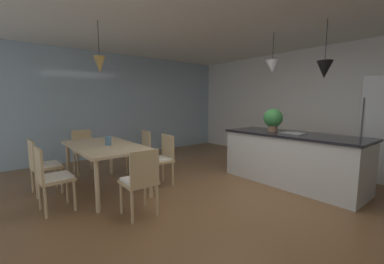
% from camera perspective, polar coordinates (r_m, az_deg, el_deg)
% --- Properties ---
extents(ground_plane, '(10.00, 8.40, 0.04)m').
position_cam_1_polar(ground_plane, '(3.77, 9.96, -15.92)').
color(ground_plane, brown).
extents(ceiling_slab, '(10.00, 8.40, 0.12)m').
position_cam_1_polar(ceiling_slab, '(3.71, 10.99, 27.70)').
color(ceiling_slab, white).
extents(wall_back_kitchen, '(10.00, 0.12, 2.70)m').
position_cam_1_polar(wall_back_kitchen, '(6.31, 30.17, 5.25)').
color(wall_back_kitchen, white).
rests_on(wall_back_kitchen, ground_plane).
extents(window_wall_left_glazing, '(0.06, 8.40, 2.70)m').
position_cam_1_polar(window_wall_left_glazing, '(6.85, -16.45, 5.98)').
color(window_wall_left_glazing, '#9EB7C6').
rests_on(window_wall_left_glazing, ground_plane).
extents(dining_table, '(1.78, 0.95, 0.75)m').
position_cam_1_polar(dining_table, '(4.24, -19.91, -3.76)').
color(dining_table, '#D1B284').
rests_on(dining_table, ground_plane).
extents(chair_far_right, '(0.41, 0.41, 0.87)m').
position_cam_1_polar(chair_far_right, '(4.28, -7.19, -6.09)').
color(chair_far_right, tan).
rests_on(chair_far_right, ground_plane).
extents(chair_kitchen_end, '(0.41, 0.41, 0.87)m').
position_cam_1_polar(chair_kitchen_end, '(3.16, -12.10, -10.96)').
color(chair_kitchen_end, tan).
rests_on(chair_kitchen_end, ground_plane).
extents(chair_window_end, '(0.41, 0.41, 0.87)m').
position_cam_1_polar(chair_window_end, '(5.47, -24.16, -3.79)').
color(chair_window_end, tan).
rests_on(chair_window_end, ground_plane).
extents(chair_near_left, '(0.42, 0.42, 0.87)m').
position_cam_1_polar(chair_near_left, '(4.48, -31.81, -6.52)').
color(chair_near_left, tan).
rests_on(chair_near_left, ground_plane).
extents(chair_far_left, '(0.43, 0.43, 0.87)m').
position_cam_1_polar(chair_far_left, '(4.96, -12.07, -4.38)').
color(chair_far_left, tan).
rests_on(chair_far_left, ground_plane).
extents(chair_near_right, '(0.42, 0.42, 0.87)m').
position_cam_1_polar(chair_near_right, '(3.71, -30.20, -9.07)').
color(chair_near_right, tan).
rests_on(chair_near_right, ground_plane).
extents(kitchen_island, '(2.36, 0.90, 0.91)m').
position_cam_1_polar(kitchen_island, '(4.65, 22.42, -5.67)').
color(kitchen_island, silver).
rests_on(kitchen_island, ground_plane).
extents(pendant_over_table, '(0.18, 0.18, 0.79)m').
position_cam_1_polar(pendant_over_table, '(4.21, -20.95, 14.66)').
color(pendant_over_table, black).
extents(pendant_over_island_main, '(0.25, 0.25, 0.72)m').
position_cam_1_polar(pendant_over_island_main, '(4.83, 18.42, 14.42)').
color(pendant_over_island_main, black).
extents(pendant_over_island_aux, '(0.24, 0.24, 0.89)m').
position_cam_1_polar(pendant_over_island_aux, '(4.38, 28.77, 12.80)').
color(pendant_over_island_aux, black).
extents(potted_plant_on_island, '(0.35, 0.35, 0.42)m').
position_cam_1_polar(potted_plant_on_island, '(4.76, 18.54, 2.98)').
color(potted_plant_on_island, '#8C664C').
rests_on(potted_plant_on_island, kitchen_island).
extents(vase_on_dining_table, '(0.10, 0.10, 0.15)m').
position_cam_1_polar(vase_on_dining_table, '(4.15, -19.14, -1.95)').
color(vase_on_dining_table, slate).
rests_on(vase_on_dining_table, dining_table).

